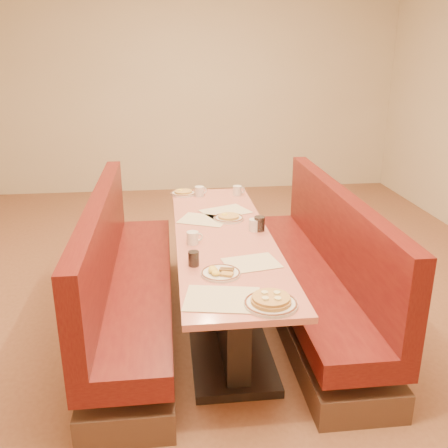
{
  "coord_description": "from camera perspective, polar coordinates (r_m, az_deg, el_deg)",
  "views": [
    {
      "loc": [
        -0.39,
        -3.43,
        2.06
      ],
      "look_at": [
        0.0,
        -0.05,
        0.85
      ],
      "focal_mm": 40.0,
      "sensor_mm": 36.0,
      "label": 1
    }
  ],
  "objects": [
    {
      "name": "placemat_far_left",
      "position": [
        4.0,
        -2.35,
        0.51
      ],
      "size": [
        0.45,
        0.4,
        0.0
      ],
      "primitive_type": "cube",
      "rotation": [
        0.0,
        0.0,
        -0.41
      ],
      "color": "beige",
      "rests_on": "diner_table"
    },
    {
      "name": "placemat_near_right",
      "position": [
        3.21,
        3.15,
        -4.46
      ],
      "size": [
        0.38,
        0.32,
        0.0
      ],
      "primitive_type": "cube",
      "rotation": [
        0.0,
        0.0,
        0.2
      ],
      "color": "beige",
      "rests_on": "diner_table"
    },
    {
      "name": "booth_left",
      "position": [
        3.84,
        -11.09,
        -7.06
      ],
      "size": [
        0.55,
        2.5,
        1.05
      ],
      "color": "#4C3326",
      "rests_on": "ground"
    },
    {
      "name": "extra_plate_mid",
      "position": [
        4.0,
        0.53,
        0.73
      ],
      "size": [
        0.24,
        0.24,
        0.05
      ],
      "rotation": [
        0.0,
        0.0,
        0.17
      ],
      "color": "silver",
      "rests_on": "diner_table"
    },
    {
      "name": "booth_right",
      "position": [
        3.99,
        10.49,
        -5.98
      ],
      "size": [
        0.55,
        2.5,
        1.05
      ],
      "color": "#4C3326",
      "rests_on": "ground"
    },
    {
      "name": "coffee_mug_a",
      "position": [
        3.76,
        3.56,
        -0.08
      ],
      "size": [
        0.12,
        0.08,
        0.09
      ],
      "rotation": [
        0.0,
        0.0,
        0.31
      ],
      "color": "silver",
      "rests_on": "diner_table"
    },
    {
      "name": "pancake_plate",
      "position": [
        2.71,
        5.38,
        -8.85
      ],
      "size": [
        0.29,
        0.29,
        0.07
      ],
      "rotation": [
        0.0,
        0.0,
        0.21
      ],
      "color": "silver",
      "rests_on": "diner_table"
    },
    {
      "name": "soda_tumbler_mid",
      "position": [
        3.76,
        4.07,
        0.02
      ],
      "size": [
        0.08,
        0.08,
        0.11
      ],
      "color": "black",
      "rests_on": "diner_table"
    },
    {
      "name": "diner_table",
      "position": [
        3.84,
        -0.09,
        -6.45
      ],
      "size": [
        0.7,
        2.5,
        0.75
      ],
      "color": "black",
      "rests_on": "ground"
    },
    {
      "name": "extra_plate_far",
      "position": [
        4.71,
        -4.68,
        3.58
      ],
      "size": [
        0.24,
        0.24,
        0.05
      ],
      "rotation": [
        0.0,
        0.0,
        -0.12
      ],
      "color": "silver",
      "rests_on": "diner_table"
    },
    {
      "name": "ground",
      "position": [
        4.02,
        -0.08,
        -11.25
      ],
      "size": [
        8.0,
        8.0,
        0.0
      ],
      "primitive_type": "plane",
      "color": "#9E6647",
      "rests_on": "ground"
    },
    {
      "name": "room_envelope",
      "position": [
        3.45,
        -0.1,
        17.46
      ],
      "size": [
        6.04,
        8.04,
        2.82
      ],
      "color": "beige",
      "rests_on": "ground"
    },
    {
      "name": "coffee_mug_c",
      "position": [
        4.67,
        1.56,
        3.86
      ],
      "size": [
        0.12,
        0.08,
        0.09
      ],
      "rotation": [
        0.0,
        0.0,
        0.18
      ],
      "color": "silver",
      "rests_on": "diner_table"
    },
    {
      "name": "eggs_plate",
      "position": [
        3.05,
        -0.45,
        -5.58
      ],
      "size": [
        0.24,
        0.24,
        0.05
      ],
      "rotation": [
        0.0,
        0.0,
        -0.38
      ],
      "color": "silver",
      "rests_on": "diner_table"
    },
    {
      "name": "placemat_near_left",
      "position": [
        2.77,
        -0.21,
        -8.54
      ],
      "size": [
        0.46,
        0.38,
        0.0
      ],
      "primitive_type": "cube",
      "rotation": [
        0.0,
        0.0,
        -0.19
      ],
      "color": "beige",
      "rests_on": "diner_table"
    },
    {
      "name": "placemat_far_right",
      "position": [
        4.2,
        0.16,
        1.45
      ],
      "size": [
        0.46,
        0.41,
        0.0
      ],
      "primitive_type": "cube",
      "rotation": [
        0.0,
        0.0,
        0.4
      ],
      "color": "beige",
      "rests_on": "diner_table"
    },
    {
      "name": "coffee_mug_b",
      "position": [
        3.51,
        -3.56,
        -1.56
      ],
      "size": [
        0.12,
        0.08,
        0.09
      ],
      "rotation": [
        0.0,
        0.0,
        0.2
      ],
      "color": "silver",
      "rests_on": "diner_table"
    },
    {
      "name": "coffee_mug_d",
      "position": [
        4.64,
        -2.79,
        3.77
      ],
      "size": [
        0.12,
        0.08,
        0.09
      ],
      "rotation": [
        0.0,
        0.0,
        0.4
      ],
      "color": "silver",
      "rests_on": "diner_table"
    },
    {
      "name": "soda_tumbler_near",
      "position": [
        3.16,
        -3.49,
        -3.98
      ],
      "size": [
        0.07,
        0.07,
        0.1
      ],
      "color": "black",
      "rests_on": "diner_table"
    }
  ]
}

